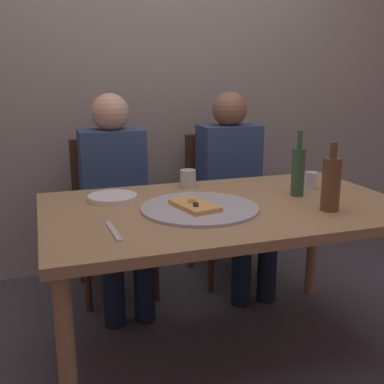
% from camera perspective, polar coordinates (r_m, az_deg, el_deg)
% --- Properties ---
extents(ground_plane, '(8.00, 8.00, 0.00)m').
position_cam_1_polar(ground_plane, '(2.30, 3.91, -19.09)').
color(ground_plane, '#424247').
extents(back_wall, '(6.00, 0.10, 2.60)m').
position_cam_1_polar(back_wall, '(3.07, -4.53, 14.97)').
color(back_wall, gray).
rests_on(back_wall, ground_plane).
extents(dining_table, '(1.56, 0.92, 0.72)m').
position_cam_1_polar(dining_table, '(2.02, 4.22, -3.55)').
color(dining_table, '#99754C').
rests_on(dining_table, ground_plane).
extents(pizza_tray, '(0.49, 0.49, 0.01)m').
position_cam_1_polar(pizza_tray, '(1.92, 0.95, -1.98)').
color(pizza_tray, '#ADADB2').
rests_on(pizza_tray, dining_table).
extents(pizza_slice_last, '(0.18, 0.24, 0.05)m').
position_cam_1_polar(pizza_slice_last, '(1.90, 0.31, -1.57)').
color(pizza_slice_last, tan).
rests_on(pizza_slice_last, pizza_tray).
extents(wine_bottle, '(0.08, 0.08, 0.28)m').
position_cam_1_polar(wine_bottle, '(1.97, 16.87, 1.08)').
color(wine_bottle, brown).
rests_on(wine_bottle, dining_table).
extents(beer_bottle, '(0.06, 0.06, 0.30)m').
position_cam_1_polar(beer_bottle, '(2.17, 13.03, 2.62)').
color(beer_bottle, '#2D5133').
rests_on(beer_bottle, dining_table).
extents(tumbler_near, '(0.06, 0.06, 0.08)m').
position_cam_1_polar(tumbler_near, '(2.33, 14.54, 1.40)').
color(tumbler_near, silver).
rests_on(tumbler_near, dining_table).
extents(tumbler_far, '(0.08, 0.08, 0.09)m').
position_cam_1_polar(tumbler_far, '(2.29, -0.51, 1.68)').
color(tumbler_far, '#B7C6BC').
rests_on(tumbler_far, dining_table).
extents(plate_stack, '(0.22, 0.22, 0.02)m').
position_cam_1_polar(plate_stack, '(2.09, -9.82, -0.67)').
color(plate_stack, white).
rests_on(plate_stack, dining_table).
extents(table_knife, '(0.03, 0.22, 0.01)m').
position_cam_1_polar(table_knife, '(1.68, -9.73, -4.75)').
color(table_knife, '#B7B7BC').
rests_on(table_knife, dining_table).
extents(chair_left, '(0.44, 0.44, 0.90)m').
position_cam_1_polar(chair_left, '(2.76, -9.82, -1.67)').
color(chair_left, '#472D1E').
rests_on(chair_left, ground_plane).
extents(chair_right, '(0.44, 0.44, 0.90)m').
position_cam_1_polar(chair_right, '(2.95, 4.02, -0.46)').
color(chair_right, '#472D1E').
rests_on(chair_right, ground_plane).
extents(guest_in_sweater, '(0.36, 0.56, 1.17)m').
position_cam_1_polar(guest_in_sweater, '(2.58, -9.42, 0.17)').
color(guest_in_sweater, navy).
rests_on(guest_in_sweater, ground_plane).
extents(guest_in_beanie, '(0.36, 0.56, 1.17)m').
position_cam_1_polar(guest_in_beanie, '(2.78, 5.26, 1.32)').
color(guest_in_beanie, navy).
rests_on(guest_in_beanie, ground_plane).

